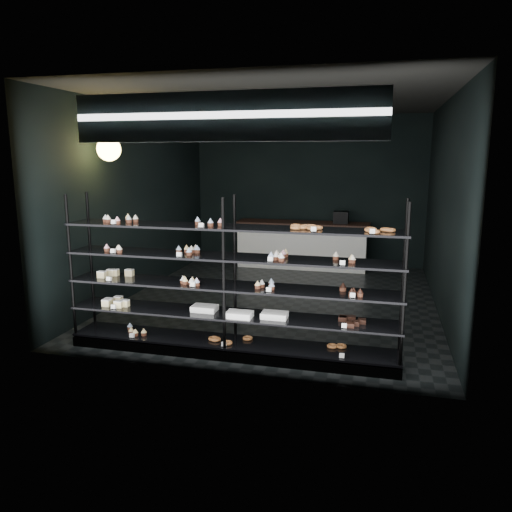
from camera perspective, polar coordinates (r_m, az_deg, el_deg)
name	(u,v)px	position (r m, az deg, el deg)	size (l,w,h in m)	color
room	(280,204)	(8.09, 2.78, 5.99)	(5.01, 6.01, 3.20)	black
display_shelf	(228,304)	(5.97, -3.24, -5.49)	(4.00, 0.50, 1.91)	black
signage	(223,116)	(5.23, -3.80, 15.63)	(3.30, 0.05, 0.50)	#0C183F
pendant_lamp	(109,149)	(7.44, -16.47, 11.64)	(0.33, 0.33, 0.89)	black
service_counter	(303,244)	(10.68, 5.34, 1.34)	(2.81, 0.65, 1.23)	white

